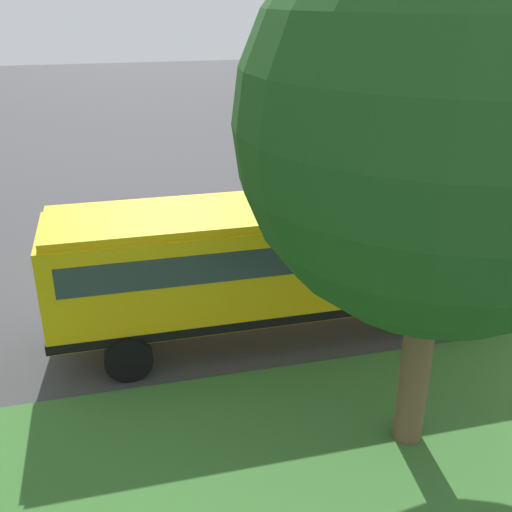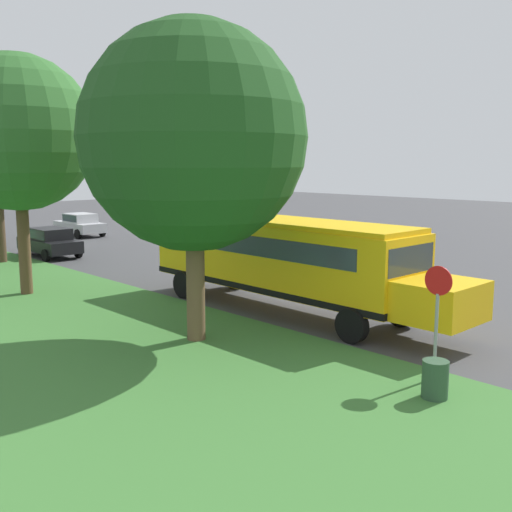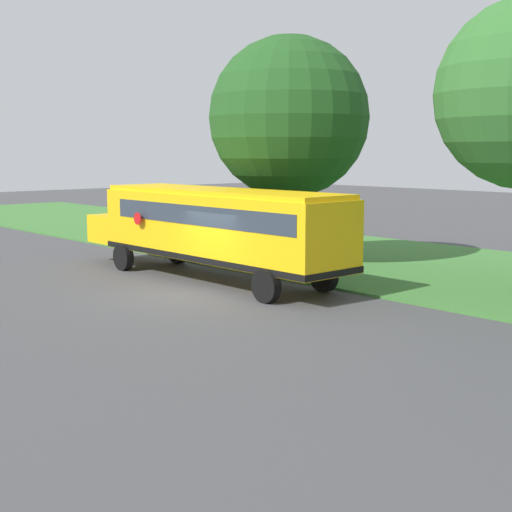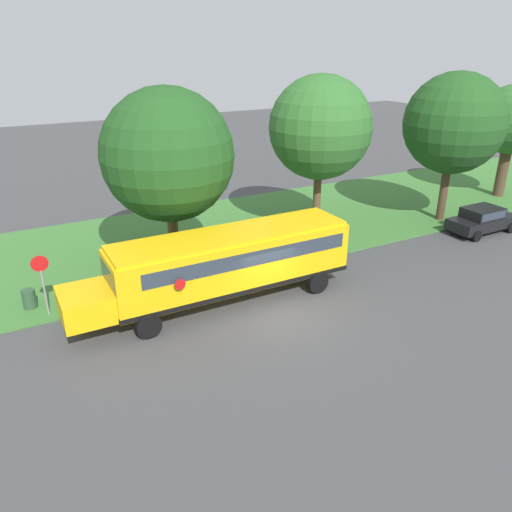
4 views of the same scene
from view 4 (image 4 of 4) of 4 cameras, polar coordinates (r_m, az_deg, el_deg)
ground_plane at (r=21.02m, az=2.82°, el=-6.85°), size 120.00×120.00×0.00m
grass_verge at (r=29.16m, az=-7.35°, el=2.02°), size 12.00×80.00×0.08m
school_bus at (r=21.35m, az=-3.46°, el=-0.56°), size 2.85×12.42×3.16m
car_black_nearest at (r=32.56m, az=24.45°, el=3.93°), size 2.02×4.40×1.56m
oak_tree_beside_bus at (r=23.83m, az=-9.93°, el=11.30°), size 6.21×6.21×8.83m
oak_tree_roadside_mid at (r=28.94m, az=7.13°, el=14.26°), size 5.77×5.77×9.02m
oak_tree_far_end at (r=32.86m, az=21.57°, el=14.20°), size 5.95×5.95×9.04m
oak_tree_across_road at (r=40.02m, az=27.23°, el=13.75°), size 4.75×4.75×7.92m
stop_sign at (r=21.95m, az=-23.23°, el=-2.39°), size 0.08×0.68×2.74m
trash_bin at (r=23.38m, az=-24.47°, el=-4.55°), size 0.56×0.56×0.90m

